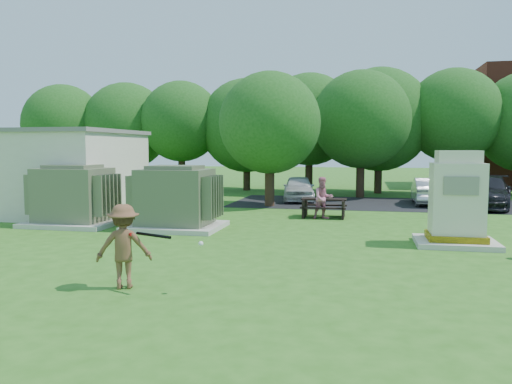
% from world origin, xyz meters
% --- Properties ---
extents(ground, '(120.00, 120.00, 0.00)m').
position_xyz_m(ground, '(0.00, 0.00, 0.00)').
color(ground, '#2D6619').
rests_on(ground, ground).
extents(service_building, '(10.00, 5.00, 3.20)m').
position_xyz_m(service_building, '(-11.00, 7.00, 1.60)').
color(service_building, beige).
rests_on(service_building, ground).
extents(service_building_roof, '(10.20, 5.20, 0.15)m').
position_xyz_m(service_building_roof, '(-11.00, 7.00, 3.27)').
color(service_building_roof, slate).
rests_on(service_building_roof, service_building).
extents(parking_strip, '(20.00, 6.00, 0.01)m').
position_xyz_m(parking_strip, '(7.00, 13.50, 0.01)').
color(parking_strip, '#232326').
rests_on(parking_strip, ground).
extents(transformer_left, '(3.00, 2.40, 2.07)m').
position_xyz_m(transformer_left, '(-6.50, 4.50, 0.97)').
color(transformer_left, beige).
rests_on(transformer_left, ground).
extents(transformer_right, '(3.00, 2.40, 2.07)m').
position_xyz_m(transformer_right, '(-2.80, 4.50, 0.97)').
color(transformer_right, beige).
rests_on(transformer_right, ground).
extents(generator_cabinet, '(2.11, 1.73, 2.57)m').
position_xyz_m(generator_cabinet, '(5.67, 3.47, 1.12)').
color(generator_cabinet, beige).
rests_on(generator_cabinet, ground).
extents(picnic_table, '(1.69, 1.27, 0.72)m').
position_xyz_m(picnic_table, '(1.73, 8.23, 0.45)').
color(picnic_table, black).
rests_on(picnic_table, ground).
extents(batter, '(1.17, 0.91, 1.59)m').
position_xyz_m(batter, '(-1.17, -2.29, 0.79)').
color(batter, brown).
rests_on(batter, ground).
extents(person_at_picnic, '(0.94, 0.85, 1.57)m').
position_xyz_m(person_at_picnic, '(1.73, 7.76, 0.78)').
color(person_at_picnic, '#CC6C88').
rests_on(person_at_picnic, ground).
extents(car_white, '(2.04, 3.91, 1.27)m').
position_xyz_m(car_white, '(0.01, 13.98, 0.63)').
color(car_white, silver).
rests_on(car_white, ground).
extents(car_silver_a, '(1.38, 3.81, 1.25)m').
position_xyz_m(car_silver_a, '(6.16, 13.74, 0.62)').
color(car_silver_a, '#B4B3B8').
rests_on(car_silver_a, ground).
extents(car_dark, '(3.14, 5.16, 1.40)m').
position_xyz_m(car_dark, '(8.53, 12.93, 0.70)').
color(car_dark, black).
rests_on(car_dark, ground).
extents(batting_equipment, '(1.60, 0.37, 0.20)m').
position_xyz_m(batting_equipment, '(-0.49, -2.37, 1.02)').
color(batting_equipment, black).
rests_on(batting_equipment, ground).
extents(tree_row, '(41.30, 13.30, 7.30)m').
position_xyz_m(tree_row, '(1.75, 18.50, 4.15)').
color(tree_row, '#47301E').
rests_on(tree_row, ground).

